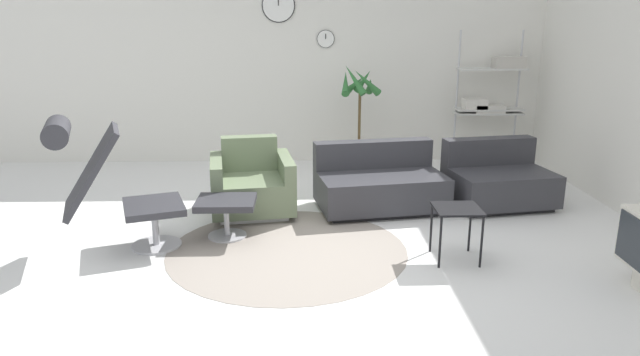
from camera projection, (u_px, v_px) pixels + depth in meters
name	position (u px, v px, depth m)	size (l,w,h in m)	color
ground_plane	(312.00, 243.00, 5.19)	(12.00, 12.00, 0.00)	white
wall_back	(308.00, 62.00, 7.91)	(12.00, 0.09, 2.80)	silver
round_rug	(287.00, 250.00, 5.04)	(2.12, 2.12, 0.01)	gray
lounge_chair	(103.00, 174.00, 4.81)	(1.18, 0.87, 1.20)	#BCBCC1
ottoman	(226.00, 208.00, 5.28)	(0.54, 0.46, 0.37)	#BCBCC1
armchair_red	(252.00, 186.00, 5.98)	(0.95, 0.94, 0.76)	silver
couch_low	(379.00, 185.00, 6.11)	(1.43, 1.02, 0.69)	black
couch_second	(497.00, 181.00, 6.25)	(1.17, 0.97, 0.69)	black
side_table	(457.00, 214.00, 4.75)	(0.38, 0.38, 0.46)	black
potted_plant	(359.00, 127.00, 7.47)	(0.53, 0.52, 1.44)	brown
shelf_unit	(492.00, 92.00, 7.75)	(0.91, 0.28, 1.84)	#BCBCC1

